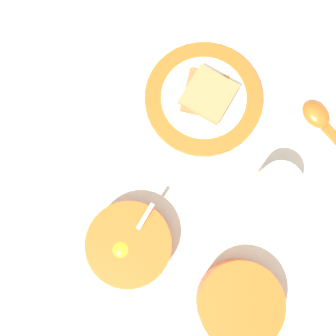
{
  "coord_description": "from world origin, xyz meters",
  "views": [
    {
      "loc": [
        0.04,
        -0.14,
        0.74
      ],
      "look_at": [
        -0.05,
        -0.07,
        0.02
      ],
      "focal_mm": 42.0,
      "sensor_mm": 36.0,
      "label": 1
    }
  ],
  "objects_px": {
    "egg_bowl": "(129,244)",
    "congee_bowl": "(240,303)",
    "toast_plate": "(203,99)",
    "toast_sandwich": "(207,94)",
    "soup_spoon": "(321,120)",
    "drinking_cup": "(277,184)"
  },
  "relations": [
    {
      "from": "toast_sandwich",
      "to": "drinking_cup",
      "type": "height_order",
      "value": "drinking_cup"
    },
    {
      "from": "toast_plate",
      "to": "congee_bowl",
      "type": "relative_size",
      "value": 1.53
    },
    {
      "from": "toast_plate",
      "to": "soup_spoon",
      "type": "xyz_separation_m",
      "value": [
        0.17,
        0.15,
        0.0
      ]
    },
    {
      "from": "egg_bowl",
      "to": "soup_spoon",
      "type": "xyz_separation_m",
      "value": [
        0.04,
        0.43,
        -0.01
      ]
    },
    {
      "from": "egg_bowl",
      "to": "toast_sandwich",
      "type": "relative_size",
      "value": 1.27
    },
    {
      "from": "drinking_cup",
      "to": "toast_sandwich",
      "type": "bearing_deg",
      "value": 176.46
    },
    {
      "from": "toast_sandwich",
      "to": "congee_bowl",
      "type": "relative_size",
      "value": 0.81
    },
    {
      "from": "egg_bowl",
      "to": "congee_bowl",
      "type": "relative_size",
      "value": 1.04
    },
    {
      "from": "soup_spoon",
      "to": "egg_bowl",
      "type": "bearing_deg",
      "value": -95.82
    },
    {
      "from": "congee_bowl",
      "to": "drinking_cup",
      "type": "relative_size",
      "value": 2.01
    },
    {
      "from": "toast_plate",
      "to": "drinking_cup",
      "type": "height_order",
      "value": "drinking_cup"
    },
    {
      "from": "toast_sandwich",
      "to": "drinking_cup",
      "type": "xyz_separation_m",
      "value": [
        0.21,
        -0.01,
        0.01
      ]
    },
    {
      "from": "egg_bowl",
      "to": "drinking_cup",
      "type": "xyz_separation_m",
      "value": [
        0.08,
        0.27,
        0.01
      ]
    },
    {
      "from": "toast_sandwich",
      "to": "drinking_cup",
      "type": "relative_size",
      "value": 1.63
    },
    {
      "from": "soup_spoon",
      "to": "congee_bowl",
      "type": "distance_m",
      "value": 0.37
    },
    {
      "from": "egg_bowl",
      "to": "congee_bowl",
      "type": "distance_m",
      "value": 0.22
    },
    {
      "from": "soup_spoon",
      "to": "drinking_cup",
      "type": "bearing_deg",
      "value": -76.07
    },
    {
      "from": "egg_bowl",
      "to": "toast_sandwich",
      "type": "xyz_separation_m",
      "value": [
        -0.13,
        0.29,
        0.0
      ]
    },
    {
      "from": "congee_bowl",
      "to": "egg_bowl",
      "type": "bearing_deg",
      "value": -156.24
    },
    {
      "from": "egg_bowl",
      "to": "congee_bowl",
      "type": "bearing_deg",
      "value": 23.76
    },
    {
      "from": "toast_sandwich",
      "to": "soup_spoon",
      "type": "distance_m",
      "value": 0.22
    },
    {
      "from": "congee_bowl",
      "to": "toast_plate",
      "type": "bearing_deg",
      "value": 149.72
    }
  ]
}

